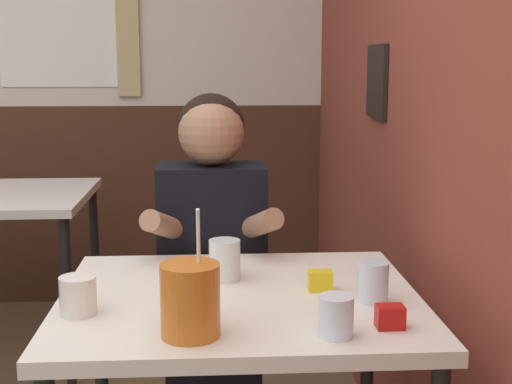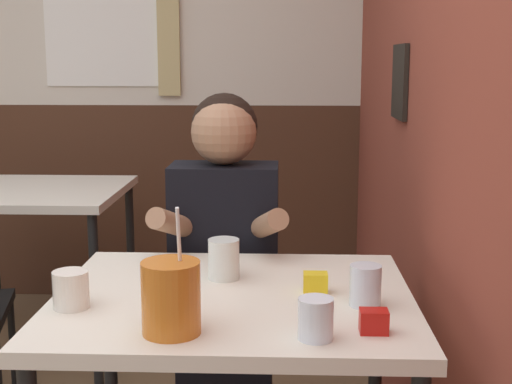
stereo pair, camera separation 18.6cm
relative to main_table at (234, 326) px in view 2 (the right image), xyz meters
name	(u,v)px [view 2 (the right image)]	position (x,y,z in m)	size (l,w,h in m)	color
brick_wall_right	(408,59)	(0.57, 0.94, 0.66)	(0.08, 4.60, 2.70)	brown
back_wall	(149,58)	(-0.62, 2.27, 0.66)	(5.30, 0.09, 2.70)	beige
main_table	(234,326)	(0.00, 0.00, 0.00)	(0.88, 0.75, 0.78)	beige
background_table	(36,208)	(-1.00, 1.43, -0.01)	(0.78, 0.76, 0.78)	beige
person_seated	(225,276)	(-0.07, 0.53, -0.04)	(0.42, 0.41, 1.25)	black
cocktail_pitcher	(171,297)	(-0.11, -0.26, 0.16)	(0.12, 0.12, 0.28)	#C6661E
glass_near_pitcher	(316,319)	(0.19, -0.28, 0.13)	(0.07, 0.07, 0.09)	silver
glass_center	(224,259)	(-0.03, 0.13, 0.14)	(0.08, 0.08, 0.11)	silver
glass_far_side	(71,290)	(-0.37, -0.11, 0.13)	(0.08, 0.08, 0.09)	silver
glass_by_brick	(365,285)	(0.32, -0.07, 0.13)	(0.07, 0.07, 0.10)	silver
condiment_ketchup	(374,321)	(0.32, -0.24, 0.11)	(0.06, 0.04, 0.05)	#B7140F
condiment_mustard	(315,283)	(0.20, 0.02, 0.11)	(0.06, 0.04, 0.05)	yellow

